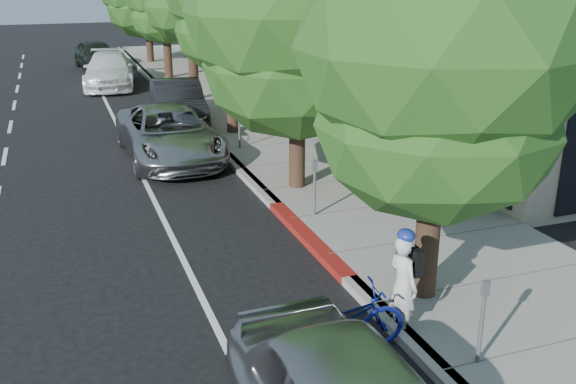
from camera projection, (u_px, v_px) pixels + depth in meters
name	position (u px, v px, depth m)	size (l,w,h in m)	color
ground	(327.00, 261.00, 12.36)	(120.00, 120.00, 0.00)	black
sidewalk	(293.00, 145.00, 20.17)	(4.60, 56.00, 0.15)	gray
curb	(222.00, 151.00, 19.43)	(0.30, 56.00, 0.15)	#9E998E
curb_red_segment	(308.00, 238.00, 13.23)	(0.32, 4.00, 0.15)	maroon
storefront_building	(364.00, 9.00, 30.26)	(10.00, 36.00, 7.00)	#B9AC8F
street_tree_0	(442.00, 55.00, 9.52)	(4.48, 4.48, 6.80)	black
street_tree_1	(298.00, 16.00, 14.78)	(5.33, 5.33, 7.27)	black
cyclist	(403.00, 285.00, 9.71)	(0.59, 0.38, 1.61)	silver
bicycle	(342.00, 320.00, 9.33)	(0.67, 1.91, 1.00)	navy
silver_suv	(169.00, 134.00, 18.69)	(2.52, 5.47, 1.52)	#A1A1A5
dark_sedan	(178.00, 103.00, 22.82)	(1.66, 4.76, 1.57)	black
white_pickup	(109.00, 70.00, 30.04)	(2.20, 5.40, 1.57)	white
dark_suv_far	(96.00, 54.00, 35.40)	(1.88, 4.66, 1.59)	black
pedestrian	(317.00, 100.00, 22.04)	(0.87, 0.68, 1.79)	black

